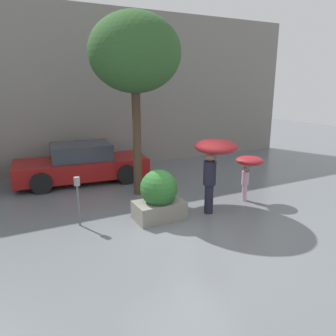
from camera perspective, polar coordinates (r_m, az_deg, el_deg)
ground_plane at (r=7.64m, az=1.49°, el=-10.91°), size 40.00×40.00×0.00m
building_facade at (r=12.97m, az=-12.77°, el=13.00°), size 18.00×0.30×6.00m
planter_box at (r=8.06m, az=-1.58°, el=-4.90°), size 1.21×0.92×1.26m
person_adult at (r=8.19m, az=8.12°, el=2.39°), size 1.08×1.08×1.95m
person_child at (r=9.46m, az=13.91°, el=0.65°), size 0.77×0.77×1.30m
parked_car_near at (r=11.53m, az=-14.79°, el=0.67°), size 4.48×2.24×1.31m
street_tree at (r=9.57m, az=-5.80°, el=19.15°), size 2.57×2.57×5.18m
parking_meter at (r=7.88m, az=-15.49°, el=-3.87°), size 0.14×0.14×1.20m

